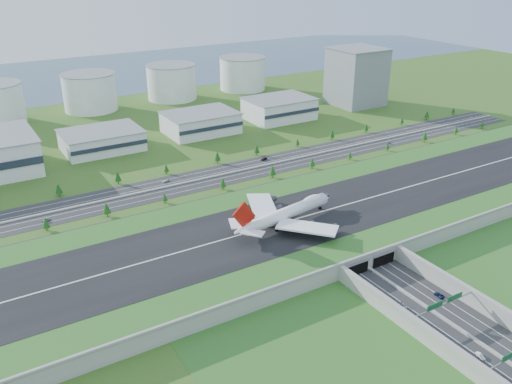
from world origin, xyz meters
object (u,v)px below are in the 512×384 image
car_1 (480,356)px  car_5 (264,159)px  car_4 (46,220)px  car_0 (403,305)px  car_6 (388,143)px  car_7 (165,181)px  boeing_747 (286,213)px  car_2 (439,295)px  office_tower (356,77)px

car_1 → car_5: size_ratio=0.84×
car_4 → car_5: (159.76, 20.40, 0.05)m
car_0 → car_4: 201.79m
car_6 → car_7: same height
car_4 → car_6: 265.69m
car_6 → boeing_747: bearing=111.2°
car_1 → car_2: bearing=76.1°
car_0 → car_5: 190.82m
car_4 → car_2: bearing=-166.1°
car_4 → office_tower: bearing=-96.1°
office_tower → car_5: (-164.33, -90.24, -26.53)m
car_6 → car_2: bearing=134.8°
office_tower → boeing_747: (-216.73, -196.32, -13.25)m
boeing_747 → car_1: 119.27m
car_1 → boeing_747: bearing=107.4°
office_tower → car_6: (-58.40, -109.87, -26.66)m
car_2 → car_6: 213.05m
car_0 → car_6: car_0 is taller
car_4 → car_5: bearing=-107.7°
car_4 → car_6: bearing=-114.8°
car_2 → car_6: car_2 is taller
car_2 → car_5: bearing=-94.5°
car_2 → office_tower: bearing=-121.2°
office_tower → car_7: 261.00m
office_tower → boeing_747: 292.73m
office_tower → car_4: 343.49m
office_tower → car_4: size_ratio=11.70×
car_0 → car_1: car_0 is taller
car_6 → car_5: bearing=72.0°
boeing_747 → car_1: (10.18, -118.07, -13.41)m
car_2 → car_6: (130.31, 168.55, -0.00)m
office_tower → car_5: size_ratio=10.60×
car_4 → car_6: (265.69, 0.77, -0.09)m
car_2 → car_7: size_ratio=1.05×
car_0 → car_5: (44.01, 185.68, 0.06)m
boeing_747 → car_5: boeing_747 is taller
boeing_747 → car_7: bearing=94.3°
car_0 → car_5: car_5 is taller
car_0 → car_7: size_ratio=0.95×
boeing_747 → car_4: 138.02m
car_1 → car_5: 228.10m
car_1 → car_4: 235.24m
office_tower → car_7: bearing=-159.4°
office_tower → car_2: size_ratio=10.65×
boeing_747 → car_4: bearing=131.6°
car_1 → car_4: size_ratio=0.92×
boeing_747 → car_4: size_ratio=15.10×
car_1 → car_7: 226.15m
office_tower → car_5: 189.34m
car_2 → car_4: (-135.38, 167.78, 0.08)m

